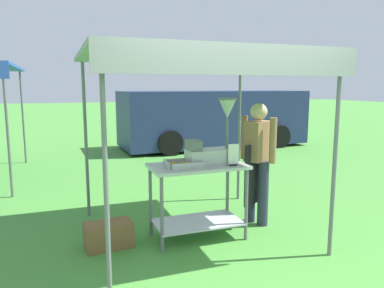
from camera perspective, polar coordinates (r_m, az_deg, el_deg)
The scene contains 9 objects.
ground_plane at distance 9.50m, azimuth -10.14°, elevation -2.33°, with size 70.00×70.00×0.00m, color #478E38.
stall_canopy at distance 4.38m, azimuth 0.47°, elevation 12.72°, with size 2.56×2.38×2.20m.
donut_cart at distance 4.44m, azimuth 0.89°, elevation -6.63°, with size 1.14×0.62×0.90m.
donut_tray at distance 4.27m, azimuth -1.31°, elevation -3.23°, with size 0.40×0.31×0.07m.
donut_fryer at distance 4.40m, azimuth 3.27°, elevation 0.08°, with size 0.61×0.28×0.79m.
menu_sign at distance 4.35m, azimuth 6.42°, elevation -1.91°, with size 0.13×0.05×0.25m.
vendor at distance 4.92m, azimuth 10.05°, elevation -2.03°, with size 0.46×0.51×1.61m.
supply_crate at distance 4.44m, azimuth -12.77°, elevation -13.52°, with size 0.55×0.35×0.29m.
van_navy at distance 11.27m, azimuth 3.44°, elevation 4.05°, with size 5.64×2.25×1.69m.
Camera 1 is at (-1.57, -3.19, 1.82)m, focal length 34.53 mm.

